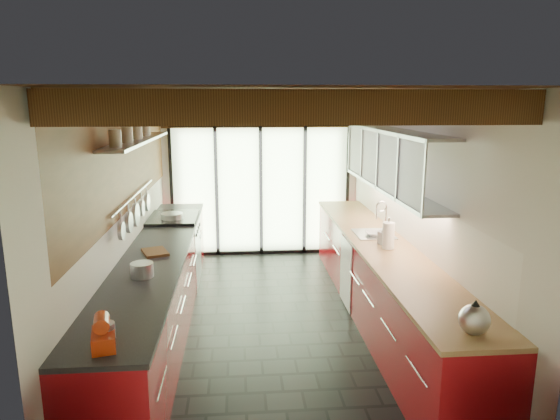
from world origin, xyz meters
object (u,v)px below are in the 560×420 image
at_px(soap_bottle, 383,235).
at_px(bowl, 375,234).
at_px(paper_towel, 388,236).
at_px(stand_mixer, 104,334).
at_px(kettle, 474,318).

height_order(soap_bottle, bowl, soap_bottle).
bearing_deg(bowl, paper_towel, -90.00).
height_order(stand_mixer, paper_towel, paper_towel).
bearing_deg(paper_towel, stand_mixer, -141.19).
bearing_deg(bowl, kettle, -90.00).
bearing_deg(paper_towel, bowl, 90.00).
bearing_deg(paper_towel, kettle, -90.00).
bearing_deg(bowl, stand_mixer, -134.77).
distance_m(paper_towel, soap_bottle, 0.19).
distance_m(stand_mixer, bowl, 3.61).
xyz_separation_m(kettle, bowl, (0.00, 2.57, -0.08)).
relative_size(kettle, bowl, 1.23).
relative_size(stand_mixer, bowl, 1.20).
bearing_deg(kettle, paper_towel, 90.00).
relative_size(stand_mixer, paper_towel, 0.81).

